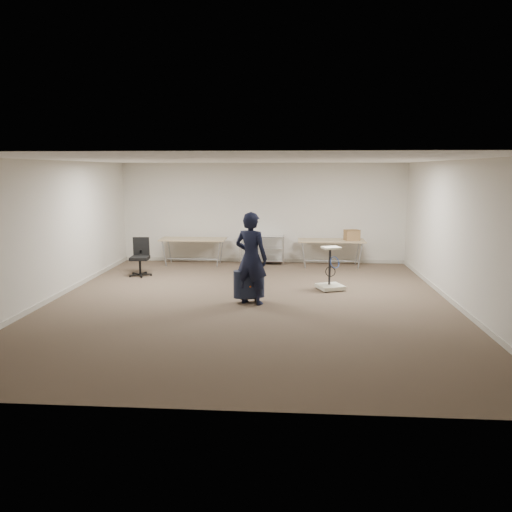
{
  "coord_description": "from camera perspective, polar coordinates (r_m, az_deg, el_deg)",
  "views": [
    {
      "loc": [
        0.81,
        -9.57,
        2.61
      ],
      "look_at": [
        0.11,
        0.3,
        0.9
      ],
      "focal_mm": 35.0,
      "sensor_mm": 36.0,
      "label": 1
    }
  ],
  "objects": [
    {
      "name": "folding_table_left",
      "position": [
        13.92,
        -7.2,
        1.78
      ],
      "size": [
        1.8,
        0.75,
        0.73
      ],
      "color": "#8D7456",
      "rests_on": "ground"
    },
    {
      "name": "person",
      "position": [
        9.71,
        -0.57,
        -0.26
      ],
      "size": [
        0.77,
        0.64,
        1.82
      ],
      "primitive_type": "imported",
      "rotation": [
        0.0,
        0.0,
        2.78
      ],
      "color": "black",
      "rests_on": "ground"
    },
    {
      "name": "folding_table_right",
      "position": [
        13.7,
        8.6,
        1.61
      ],
      "size": [
        1.8,
        0.75,
        0.73
      ],
      "color": "#8D7456",
      "rests_on": "ground"
    },
    {
      "name": "room_shell",
      "position": [
        11.28,
        -0.16,
        -3.29
      ],
      "size": [
        8.0,
        9.0,
        9.0
      ],
      "color": "silver",
      "rests_on": "ground"
    },
    {
      "name": "cardboard_box",
      "position": [
        13.72,
        10.9,
        2.38
      ],
      "size": [
        0.44,
        0.38,
        0.28
      ],
      "primitive_type": "cube",
      "rotation": [
        0.0,
        0.0,
        0.28
      ],
      "color": "olive",
      "rests_on": "folding_table_right"
    },
    {
      "name": "ground",
      "position": [
        9.95,
        -0.74,
        -5.38
      ],
      "size": [
        9.0,
        9.0,
        0.0
      ],
      "primitive_type": "plane",
      "color": "#463A2A",
      "rests_on": "ground"
    },
    {
      "name": "suitcase",
      "position": [
        9.91,
        -0.81,
        -3.24
      ],
      "size": [
        0.44,
        0.32,
        1.09
      ],
      "color": "black",
      "rests_on": "ground"
    },
    {
      "name": "wire_shelf",
      "position": [
        13.96,
        0.7,
        0.89
      ],
      "size": [
        1.22,
        0.47,
        0.8
      ],
      "color": "silver",
      "rests_on": "ground"
    },
    {
      "name": "office_chair",
      "position": [
        12.75,
        -13.08,
        -0.93
      ],
      "size": [
        0.57,
        0.57,
        0.95
      ],
      "color": "black",
      "rests_on": "ground"
    },
    {
      "name": "equipment_cart",
      "position": [
        11.1,
        8.51,
        -2.55
      ],
      "size": [
        0.67,
        0.67,
        0.95
      ],
      "color": "#EFE7CD",
      "rests_on": "ground"
    }
  ]
}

